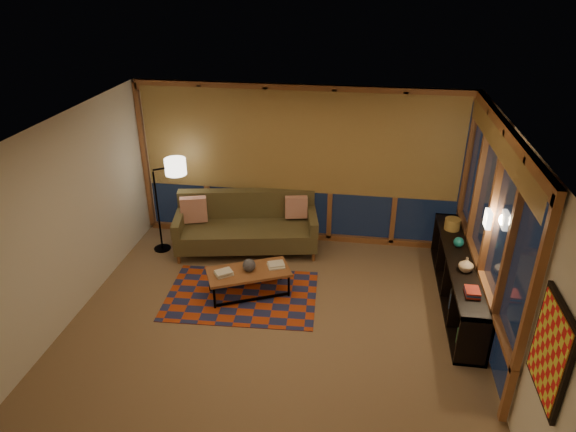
# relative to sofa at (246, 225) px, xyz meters

# --- Properties ---
(floor) EXTENTS (5.50, 5.00, 0.01)m
(floor) POSITION_rel_sofa_xyz_m (0.80, -1.86, -0.47)
(floor) COLOR olive
(floor) RESTS_ON ground
(ceiling) EXTENTS (5.50, 5.00, 0.01)m
(ceiling) POSITION_rel_sofa_xyz_m (0.80, -1.86, 2.23)
(ceiling) COLOR beige
(ceiling) RESTS_ON walls
(walls) EXTENTS (5.51, 5.01, 2.70)m
(walls) POSITION_rel_sofa_xyz_m (0.80, -1.86, 0.88)
(walls) COLOR silver
(walls) RESTS_ON floor
(window_wall_back) EXTENTS (5.30, 0.16, 2.60)m
(window_wall_back) POSITION_rel_sofa_xyz_m (0.80, 0.57, 0.88)
(window_wall_back) COLOR #A05932
(window_wall_back) RESTS_ON walls
(window_wall_right) EXTENTS (0.16, 3.70, 2.60)m
(window_wall_right) POSITION_rel_sofa_xyz_m (3.48, -1.26, 0.88)
(window_wall_right) COLOR #A05932
(window_wall_right) RESTS_ON walls
(wall_art) EXTENTS (0.06, 0.74, 0.94)m
(wall_art) POSITION_rel_sofa_xyz_m (3.51, -3.71, 0.98)
(wall_art) COLOR red
(wall_art) RESTS_ON walls
(wall_sconce) EXTENTS (0.12, 0.18, 0.22)m
(wall_sconce) POSITION_rel_sofa_xyz_m (3.42, -1.41, 1.08)
(wall_sconce) COLOR white
(wall_sconce) RESTS_ON walls
(sofa) EXTENTS (2.44, 1.35, 0.94)m
(sofa) POSITION_rel_sofa_xyz_m (0.00, 0.00, 0.00)
(sofa) COLOR #443D27
(sofa) RESTS_ON floor
(pillow_left) EXTENTS (0.46, 0.27, 0.43)m
(pillow_left) POSITION_rel_sofa_xyz_m (-0.88, -0.03, 0.22)
(pillow_left) COLOR #B22F12
(pillow_left) RESTS_ON sofa
(pillow_right) EXTENTS (0.39, 0.20, 0.37)m
(pillow_right) POSITION_rel_sofa_xyz_m (0.79, 0.33, 0.19)
(pillow_right) COLOR #B22F12
(pillow_right) RESTS_ON sofa
(area_rug) EXTENTS (2.25, 1.56, 0.01)m
(area_rug) POSITION_rel_sofa_xyz_m (0.21, -1.32, -0.47)
(area_rug) COLOR #B73D13
(area_rug) RESTS_ON floor
(coffee_table) EXTENTS (1.30, 0.98, 0.39)m
(coffee_table) POSITION_rel_sofa_xyz_m (0.31, -1.25, -0.27)
(coffee_table) COLOR #A05932
(coffee_table) RESTS_ON floor
(book_stack_a) EXTENTS (0.29, 0.28, 0.07)m
(book_stack_a) POSITION_rel_sofa_xyz_m (-0.01, -1.40, -0.04)
(book_stack_a) COLOR beige
(book_stack_a) RESTS_ON coffee_table
(book_stack_b) EXTENTS (0.29, 0.26, 0.05)m
(book_stack_b) POSITION_rel_sofa_xyz_m (0.69, -1.07, -0.05)
(book_stack_b) COLOR beige
(book_stack_b) RESTS_ON coffee_table
(ceramic_pot) EXTENTS (0.22, 0.22, 0.19)m
(ceramic_pot) POSITION_rel_sofa_xyz_m (0.32, -1.23, 0.02)
(ceramic_pot) COLOR black
(ceramic_pot) RESTS_ON coffee_table
(floor_lamp) EXTENTS (0.63, 0.58, 1.58)m
(floor_lamp) POSITION_rel_sofa_xyz_m (-1.44, -0.18, 0.32)
(floor_lamp) COLOR black
(floor_lamp) RESTS_ON floor
(bookshelf) EXTENTS (0.40, 2.81, 0.70)m
(bookshelf) POSITION_rel_sofa_xyz_m (3.29, -0.94, -0.12)
(bookshelf) COLOR black
(bookshelf) RESTS_ON floor
(basket) EXTENTS (0.30, 0.30, 0.18)m
(basket) POSITION_rel_sofa_xyz_m (3.27, -0.08, 0.32)
(basket) COLOR #A68539
(basket) RESTS_ON bookshelf
(teal_bowl) EXTENTS (0.19, 0.19, 0.15)m
(teal_bowl) POSITION_rel_sofa_xyz_m (3.29, -0.63, 0.31)
(teal_bowl) COLOR #156C68
(teal_bowl) RESTS_ON bookshelf
(vase) EXTENTS (0.23, 0.23, 0.20)m
(vase) POSITION_rel_sofa_xyz_m (3.29, -1.29, 0.33)
(vase) COLOR tan
(vase) RESTS_ON bookshelf
(shelf_book_stack) EXTENTS (0.22, 0.27, 0.07)m
(shelf_book_stack) POSITION_rel_sofa_xyz_m (3.29, -1.83, 0.27)
(shelf_book_stack) COLOR beige
(shelf_book_stack) RESTS_ON bookshelf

